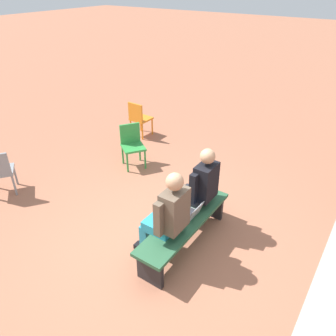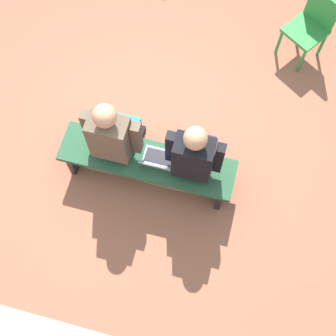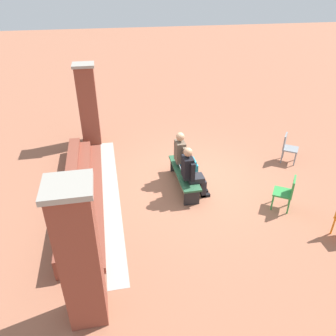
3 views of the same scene
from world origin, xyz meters
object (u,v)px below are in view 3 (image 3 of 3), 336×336
bench (184,174)px  person_adult (184,155)px  person_student (192,171)px  laptop (185,172)px  plastic_chair_by_pillar (288,146)px  plastic_chair_far_left (287,191)px

bench → person_adult: person_adult is taller
person_student → laptop: 0.42m
plastic_chair_by_pillar → person_adult: bearing=96.9°
bench → plastic_chair_far_left: size_ratio=2.14×
bench → person_student: bearing=-171.7°
plastic_chair_by_pillar → plastic_chair_far_left: (-2.08, 1.17, 0.00)m
person_adult → plastic_chair_by_pillar: person_adult is taller
person_adult → plastic_chair_far_left: person_adult is taller
person_adult → plastic_chair_far_left: bearing=-130.0°
bench → plastic_chair_far_left: plastic_chair_far_left is taller
person_adult → laptop: size_ratio=4.30×
laptop → plastic_chair_by_pillar: plastic_chair_by_pillar is taller
plastic_chair_by_pillar → plastic_chair_far_left: 2.39m
person_student → plastic_chair_far_left: size_ratio=1.61×
person_student → person_adult: person_adult is taller
laptop → person_adult: bearing=-10.4°
person_adult → laptop: (-0.45, 0.08, -0.23)m
bench → plastic_chair_by_pillar: 3.35m
laptop → person_student: bearing=-167.2°
bench → person_student: (-0.47, -0.07, 0.37)m
person_adult → plastic_chair_far_left: size_ratio=1.64×
plastic_chair_far_left → person_adult: bearing=50.0°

